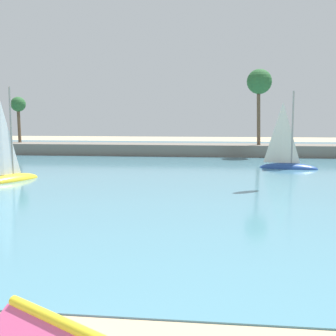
# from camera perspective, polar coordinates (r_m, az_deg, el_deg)

# --- Properties ---
(sea) EXTENTS (220.00, 95.20, 0.06)m
(sea) POSITION_cam_1_polar(r_m,az_deg,el_deg) (59.82, 4.54, 1.03)
(sea) COLOR teal
(sea) RESTS_ON ground
(palm_headland) EXTENTS (116.67, 6.00, 13.22)m
(palm_headland) POSITION_cam_1_polar(r_m,az_deg,el_deg) (67.21, 7.81, 3.69)
(palm_headland) COLOR slate
(palm_headland) RESTS_ON ground
(folded_kite) EXTENTS (4.80, 4.33, 1.20)m
(folded_kite) POSITION_cam_1_polar(r_m,az_deg,el_deg) (11.23, -14.10, -20.51)
(folded_kite) COLOR #EA5693
(folded_kite) RESTS_ON ground
(sailboat_mid_bay) EXTENTS (6.82, 3.39, 9.49)m
(sailboat_mid_bay) POSITION_cam_1_polar(r_m,az_deg,el_deg) (51.47, 15.47, 0.88)
(sailboat_mid_bay) COLOR #234793
(sailboat_mid_bay) RESTS_ON sea
(sailboat_toward_headland) EXTENTS (4.30, 6.63, 9.28)m
(sailboat_toward_headland) POSITION_cam_1_polar(r_m,az_deg,el_deg) (42.42, -20.30, -0.51)
(sailboat_toward_headland) COLOR yellow
(sailboat_toward_headland) RESTS_ON sea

